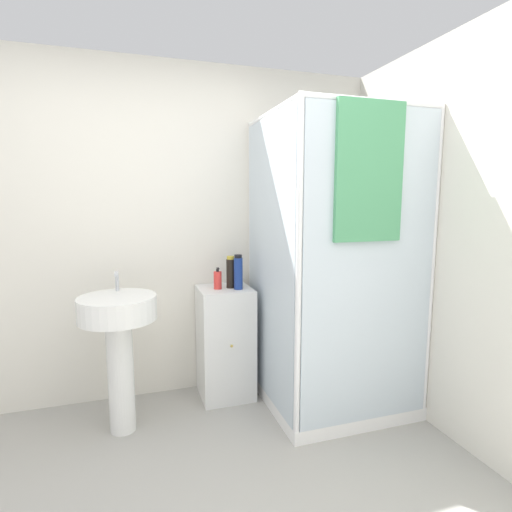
# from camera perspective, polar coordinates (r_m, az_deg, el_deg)

# --- Properties ---
(wall_back) EXTENTS (6.40, 0.06, 2.50)m
(wall_back) POSITION_cam_1_polar(r_m,az_deg,el_deg) (3.10, -13.65, 3.21)
(wall_back) COLOR silver
(wall_back) RESTS_ON ground_plane
(shower_enclosure) EXTENTS (0.98, 1.01, 2.09)m
(shower_enclosure) POSITION_cam_1_polar(r_m,az_deg,el_deg) (2.95, 10.29, -10.38)
(shower_enclosure) COLOR white
(shower_enclosure) RESTS_ON ground_plane
(vanity_cabinet) EXTENTS (0.39, 0.41, 0.84)m
(vanity_cabinet) POSITION_cam_1_polar(r_m,az_deg,el_deg) (3.12, -4.42, -12.17)
(vanity_cabinet) COLOR silver
(vanity_cabinet) RESTS_ON ground_plane
(sink) EXTENTS (0.48, 0.48, 1.03)m
(sink) POSITION_cam_1_polar(r_m,az_deg,el_deg) (2.72, -19.02, -10.38)
(sink) COLOR white
(sink) RESTS_ON ground_plane
(soap_dispenser) EXTENTS (0.06, 0.06, 0.16)m
(soap_dispenser) POSITION_cam_1_polar(r_m,az_deg,el_deg) (2.96, -5.50, -3.42)
(soap_dispenser) COLOR red
(soap_dispenser) RESTS_ON vanity_cabinet
(shampoo_bottle_tall_black) EXTENTS (0.06, 0.06, 0.24)m
(shampoo_bottle_tall_black) POSITION_cam_1_polar(r_m,az_deg,el_deg) (2.99, -3.64, -2.35)
(shampoo_bottle_tall_black) COLOR black
(shampoo_bottle_tall_black) RESTS_ON vanity_cabinet
(shampoo_bottle_blue) EXTENTS (0.06, 0.06, 0.26)m
(shampoo_bottle_blue) POSITION_cam_1_polar(r_m,az_deg,el_deg) (2.93, -2.55, -2.36)
(shampoo_bottle_blue) COLOR navy
(shampoo_bottle_blue) RESTS_ON vanity_cabinet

